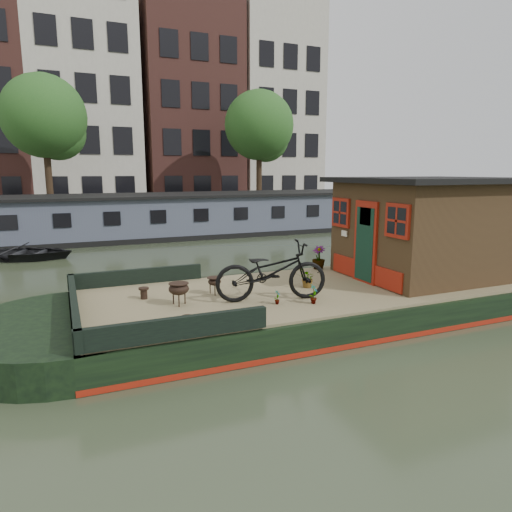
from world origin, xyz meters
name	(u,v)px	position (x,y,z in m)	size (l,w,h in m)	color
ground	(348,311)	(0.00, 0.00, 0.00)	(120.00, 120.00, 0.00)	#323A24
houseboat_hull	(298,306)	(-1.33, 0.00, 0.27)	(14.01, 4.02, 0.60)	black
houseboat_deck	(349,285)	(0.00, 0.00, 0.62)	(11.80, 3.80, 0.05)	olive
bow_bulwark	(123,300)	(-5.07, 0.00, 0.82)	(3.00, 4.00, 0.35)	black
cabin	(425,227)	(2.19, 0.00, 1.88)	(4.00, 3.50, 2.42)	black
bicycle	(271,271)	(-2.23, -0.52, 1.24)	(0.79, 2.26, 1.19)	black
potted_plant_a	(314,294)	(-1.57, -1.09, 0.85)	(0.21, 0.14, 0.40)	brown
potted_plant_c	(307,278)	(-1.06, 0.07, 0.86)	(0.38, 0.33, 0.42)	#973A2B
potted_plant_d	(319,257)	(0.20, 1.70, 0.96)	(0.35, 0.35, 0.62)	brown
potted_plant_e	(277,297)	(-2.25, -0.84, 0.80)	(0.16, 0.11, 0.30)	brown
brazier_front	(215,286)	(-3.14, 0.36, 0.83)	(0.34, 0.34, 0.37)	black
brazier_rear	(179,294)	(-4.02, -0.13, 0.87)	(0.41, 0.41, 0.44)	black
bollard_port	(144,293)	(-4.58, 0.58, 0.77)	(0.21, 0.21, 0.24)	black
bollard_stbd	(187,323)	(-4.23, -1.57, 0.77)	(0.21, 0.21, 0.23)	black
dinghy	(23,249)	(-7.42, 10.08, 0.37)	(2.53, 3.54, 0.73)	black
far_houseboat	(190,216)	(0.00, 14.00, 0.97)	(20.40, 4.40, 2.11)	#434A59
quay	(164,215)	(0.00, 20.50, 0.45)	(60.00, 6.00, 0.90)	#47443F
townhouse_row	(142,108)	(0.15, 27.50, 7.90)	(27.25, 8.00, 16.50)	brown
tree_left	(47,120)	(-6.36, 19.07, 5.89)	(4.40, 4.40, 7.40)	#332316
tree_right	(261,129)	(6.14, 19.07, 5.89)	(4.40, 4.40, 7.40)	#332316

